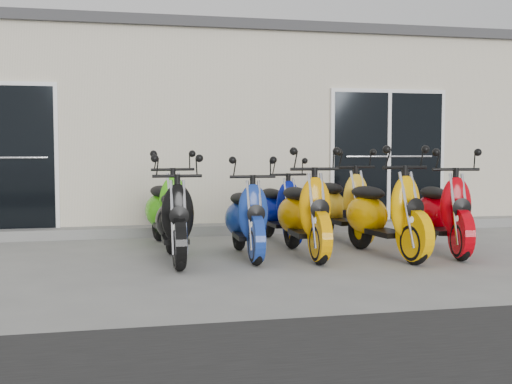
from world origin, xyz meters
TOP-DOWN VIEW (x-y plane):
  - ground at (0.00, 0.00)m, footprint 80.00×80.00m
  - building at (0.00, 5.20)m, footprint 14.00×6.00m
  - roof_cap at (0.00, 5.20)m, footprint 14.20×6.20m
  - front_step at (0.00, 2.02)m, footprint 14.00×0.40m
  - door_left at (-3.20, 2.17)m, footprint 1.07×0.08m
  - door_right at (2.60, 2.17)m, footprint 2.02×0.08m
  - scooter_front_black at (-1.17, -0.28)m, footprint 0.64×1.74m
  - scooter_front_blue at (-0.28, -0.14)m, footprint 0.64×1.70m
  - scooter_front_orange_a at (0.43, -0.21)m, footprint 0.68×1.84m
  - scooter_front_orange_b at (1.40, -0.44)m, footprint 0.95×1.95m
  - scooter_front_red at (2.24, -0.35)m, footprint 0.93×1.90m
  - scooter_back_green at (-1.17, 0.91)m, footprint 0.88×1.85m
  - scooter_back_blue at (0.42, 0.98)m, footprint 0.73×1.69m
  - scooter_back_yellow at (1.33, 0.90)m, footprint 0.85×1.87m

SIDE VIEW (x-z plane):
  - ground at x=0.00m, z-range 0.00..0.00m
  - front_step at x=0.00m, z-range 0.00..0.15m
  - scooter_back_blue at x=0.42m, z-range 0.00..1.21m
  - scooter_front_blue at x=-0.28m, z-range 0.00..1.25m
  - scooter_front_black at x=-1.17m, z-range 0.00..1.28m
  - scooter_back_green at x=-1.17m, z-range 0.00..1.32m
  - scooter_back_yellow at x=1.33m, z-range 0.00..1.34m
  - scooter_front_red at x=2.24m, z-range 0.00..1.34m
  - scooter_front_orange_a at x=0.43m, z-range 0.00..1.36m
  - scooter_front_orange_b at x=1.40m, z-range 0.00..1.38m
  - door_left at x=-3.20m, z-range 0.15..2.37m
  - door_right at x=2.60m, z-range 0.15..2.37m
  - building at x=0.00m, z-range 0.00..3.20m
  - roof_cap at x=0.00m, z-range 3.20..3.36m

